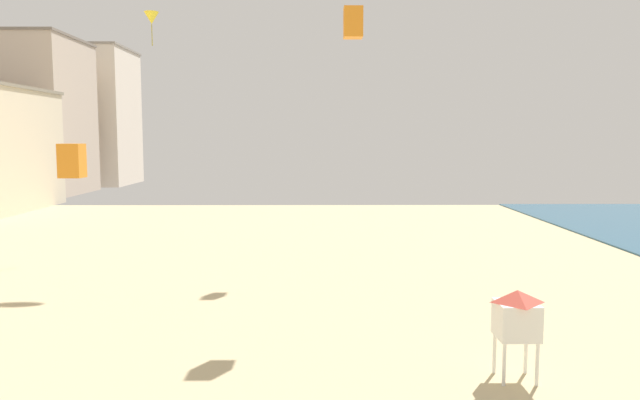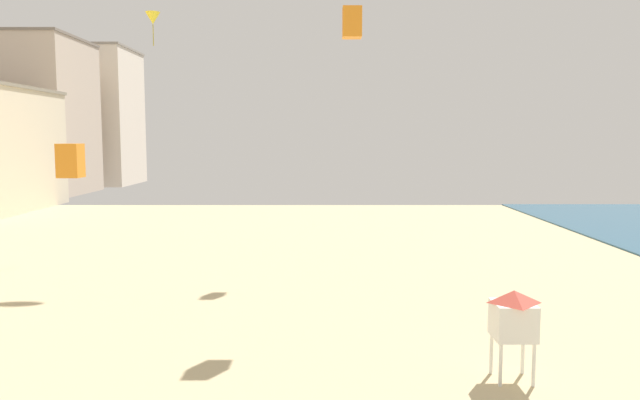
% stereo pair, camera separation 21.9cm
% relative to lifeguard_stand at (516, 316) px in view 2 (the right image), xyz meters
% --- Properties ---
extents(boardwalk_hotel_distant, '(12.92, 13.33, 18.40)m').
position_rel_lifeguard_stand_xyz_m(boardwalk_hotel_distant, '(-39.90, 56.18, 7.37)').
color(boardwalk_hotel_distant, '#C6B29E').
rests_on(boardwalk_hotel_distant, ground).
extents(boardwalk_hotel_furthest, '(15.57, 12.34, 19.40)m').
position_rel_lifeguard_stand_xyz_m(boardwalk_hotel_furthest, '(-39.90, 72.01, 7.87)').
color(boardwalk_hotel_furthest, silver).
rests_on(boardwalk_hotel_furthest, ground).
extents(lifeguard_stand, '(1.10, 1.10, 2.55)m').
position_rel_lifeguard_stand_xyz_m(lifeguard_stand, '(0.00, 0.00, 0.00)').
color(lifeguard_stand, white).
rests_on(lifeguard_stand, ground).
extents(kite_orange_box, '(0.76, 0.76, 1.20)m').
position_rel_lifeguard_stand_xyz_m(kite_orange_box, '(-4.07, 8.53, 9.47)').
color(kite_orange_box, orange).
extents(kite_yellow_delta, '(0.94, 0.94, 2.13)m').
position_rel_lifeguard_stand_xyz_m(kite_yellow_delta, '(-16.06, 23.53, 12.50)').
color(kite_yellow_delta, yellow).
extents(kite_orange_box_2, '(0.73, 0.73, 1.14)m').
position_rel_lifeguard_stand_xyz_m(kite_orange_box_2, '(-13.74, 4.08, 4.13)').
color(kite_orange_box_2, orange).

